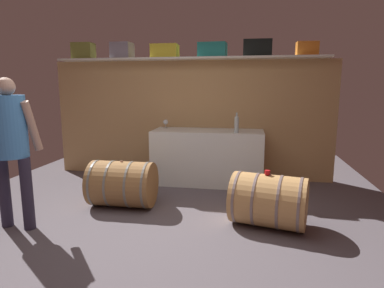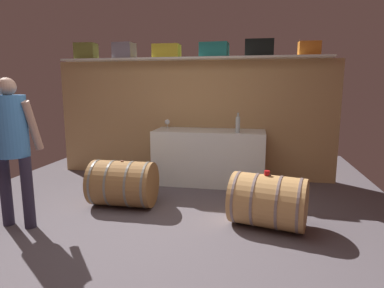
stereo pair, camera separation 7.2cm
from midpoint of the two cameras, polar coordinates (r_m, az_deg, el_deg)
name	(u,v)px [view 2 (the right image)]	position (r m, az deg, el deg)	size (l,w,h in m)	color
ground_plane	(162,217)	(4.06, -4.64, -12.46)	(5.92, 8.15, 0.02)	#574F56
back_wall_panel	(192,120)	(5.59, 0.32, 4.25)	(4.72, 0.10, 1.96)	tan
high_shelf_board	(190,59)	(5.44, 0.03, 14.59)	(4.34, 0.40, 0.03)	silver
toolcase_olive	(86,51)	(6.05, -17.56, 15.09)	(0.34, 0.25, 0.27)	olive
toolcase_grey	(124,51)	(5.76, -11.30, 15.58)	(0.32, 0.29, 0.26)	gray
toolcase_yellow	(167,51)	(5.53, -4.03, 15.77)	(0.43, 0.28, 0.21)	yellow
toolcase_teal	(214,50)	(5.39, 4.27, 15.97)	(0.44, 0.28, 0.22)	#1D817A
toolcase_black	(259,48)	(5.35, 11.97, 15.99)	(0.43, 0.25, 0.25)	black
toolcase_orange	(309,49)	(5.41, 20.06, 15.30)	(0.31, 0.18, 0.21)	orange
work_cabinet	(209,157)	(5.24, 3.37, -2.26)	(1.73, 0.66, 0.86)	white
wine_bottle_clear	(238,124)	(4.92, 8.38, 3.49)	(0.07, 0.07, 0.30)	#B0C1C2
wine_glass	(167,122)	(5.45, -3.93, 3.79)	(0.08, 0.08, 0.14)	white
wine_barrel_near	(268,201)	(3.77, 13.64, -9.59)	(0.91, 0.75, 0.60)	tan
wine_barrel_far	(123,183)	(4.37, -11.43, -6.72)	(0.81, 0.60, 0.60)	olive
tasting_cup	(267,173)	(3.67, 13.44, -4.89)	(0.06, 0.06, 0.05)	red
winemaker_pouring	(12,137)	(3.98, -28.33, 1.02)	(0.49, 0.39, 1.63)	#2D283B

